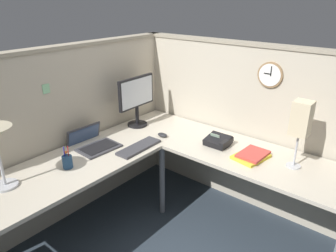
{
  "coord_description": "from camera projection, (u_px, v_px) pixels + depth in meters",
  "views": [
    {
      "loc": [
        -1.76,
        -1.49,
        1.96
      ],
      "look_at": [
        0.21,
        0.13,
        0.9
      ],
      "focal_mm": 33.78,
      "sensor_mm": 36.0,
      "label": 1
    }
  ],
  "objects": [
    {
      "name": "desk",
      "position": [
        157.0,
        176.0,
        2.51
      ],
      "size": [
        2.35,
        2.15,
        0.73
      ],
      "color": "beige",
      "rests_on": "ground"
    },
    {
      "name": "office_phone",
      "position": [
        219.0,
        141.0,
        2.78
      ],
      "size": [
        0.19,
        0.21,
        0.11
      ],
      "color": "black",
      "rests_on": "desk"
    },
    {
      "name": "book_stack",
      "position": [
        252.0,
        156.0,
        2.57
      ],
      "size": [
        0.31,
        0.26,
        0.04
      ],
      "color": "yellow",
      "rests_on": "desk"
    },
    {
      "name": "cubicle_wall_right",
      "position": [
        243.0,
        126.0,
        3.04
      ],
      "size": [
        0.12,
        2.37,
        1.58
      ],
      "color": "#B7AD99",
      "rests_on": "ground"
    },
    {
      "name": "monitor",
      "position": [
        137.0,
        98.0,
        3.11
      ],
      "size": [
        0.46,
        0.2,
        0.5
      ],
      "color": "black",
      "rests_on": "desk"
    },
    {
      "name": "desk_lamp_paper",
      "position": [
        301.0,
        120.0,
        2.3
      ],
      "size": [
        0.13,
        0.13,
        0.53
      ],
      "color": "#B7BABF",
      "rests_on": "desk"
    },
    {
      "name": "laptop",
      "position": [
        92.0,
        143.0,
        2.78
      ],
      "size": [
        0.36,
        0.4,
        0.22
      ],
      "color": "#38383D",
      "rests_on": "desk"
    },
    {
      "name": "pen_cup",
      "position": [
        67.0,
        162.0,
        2.41
      ],
      "size": [
        0.08,
        0.08,
        0.18
      ],
      "color": "navy",
      "rests_on": "desk"
    },
    {
      "name": "pinned_note_leftmost",
      "position": [
        46.0,
        89.0,
        2.52
      ],
      "size": [
        0.06,
        0.0,
        0.08
      ],
      "primitive_type": "cube",
      "color": "#8CCC99"
    },
    {
      "name": "keyboard",
      "position": [
        139.0,
        147.0,
        2.73
      ],
      "size": [
        0.43,
        0.15,
        0.02
      ],
      "primitive_type": "cube",
      "rotation": [
        0.0,
        0.0,
        0.02
      ],
      "color": "#38383D",
      "rests_on": "desk"
    },
    {
      "name": "computer_mouse",
      "position": [
        162.0,
        135.0,
        2.95
      ],
      "size": [
        0.06,
        0.1,
        0.03
      ],
      "primitive_type": "ellipsoid",
      "color": "#232326",
      "rests_on": "desk"
    },
    {
      "name": "ground_plane",
      "position": [
        164.0,
        227.0,
        2.88
      ],
      "size": [
        6.8,
        6.8,
        0.0
      ],
      "primitive_type": "plane",
      "color": "#2D3842"
    },
    {
      "name": "wall_clock",
      "position": [
        270.0,
        75.0,
        2.66
      ],
      "size": [
        0.04,
        0.22,
        0.22
      ],
      "color": "olive"
    },
    {
      "name": "cubicle_wall_back",
      "position": [
        63.0,
        136.0,
        2.82
      ],
      "size": [
        2.57,
        0.12,
        1.58
      ],
      "color": "#B7AD99",
      "rests_on": "ground"
    }
  ]
}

